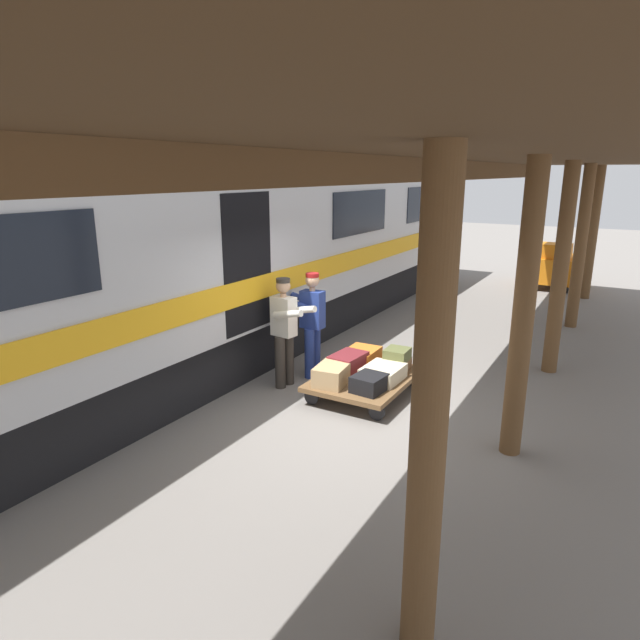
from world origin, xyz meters
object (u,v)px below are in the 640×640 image
(suitcase_black_hardshell, at_px, (369,383))
(porter_by_door, at_px, (285,329))
(suitcase_brown_leather, at_px, (396,365))
(porter_in_overalls, at_px, (311,321))
(suitcase_maroon_trunk, at_px, (348,364))
(baggage_tug, at_px, (553,266))
(suitcase_orange_carryall, at_px, (362,356))
(suitcase_olive_duffel, at_px, (397,354))
(suitcase_tan_vintage, at_px, (333,374))
(suitcase_cream_canvas, at_px, (383,373))
(luggage_cart, at_px, (365,379))
(train_car, at_px, (172,249))

(suitcase_black_hardshell, relative_size, porter_by_door, 0.27)
(suitcase_brown_leather, relative_size, porter_in_overalls, 0.30)
(suitcase_maroon_trunk, relative_size, baggage_tug, 0.35)
(suitcase_orange_carryall, height_order, suitcase_olive_duffel, suitcase_olive_duffel)
(suitcase_orange_carryall, xyz_separation_m, baggage_tug, (-1.57, -9.27, 0.21))
(suitcase_brown_leather, distance_m, suitcase_olive_duffel, 0.17)
(suitcase_maroon_trunk, height_order, baggage_tug, baggage_tug)
(baggage_tug, bearing_deg, suitcase_tan_vintage, 81.28)
(suitcase_tan_vintage, height_order, suitcase_olive_duffel, suitcase_olive_duffel)
(suitcase_brown_leather, relative_size, suitcase_orange_carryall, 0.89)
(suitcase_cream_canvas, xyz_separation_m, porter_by_door, (1.50, 0.30, 0.53))
(suitcase_cream_canvas, height_order, suitcase_brown_leather, suitcase_cream_canvas)
(luggage_cart, distance_m, suitcase_black_hardshell, 0.58)
(suitcase_brown_leather, xyz_separation_m, suitcase_maroon_trunk, (0.57, 0.47, 0.07))
(suitcase_cream_canvas, relative_size, porter_in_overalls, 0.37)
(suitcase_cream_canvas, bearing_deg, suitcase_olive_duffel, -92.05)
(train_car, relative_size, porter_by_door, 12.32)
(suitcase_cream_canvas, height_order, porter_by_door, porter_by_door)
(suitcase_cream_canvas, xyz_separation_m, baggage_tug, (-0.99, -9.75, 0.23))
(suitcase_cream_canvas, height_order, suitcase_olive_duffel, suitcase_olive_duffel)
(train_car, relative_size, suitcase_black_hardshell, 46.42)
(luggage_cart, relative_size, suitcase_maroon_trunk, 2.91)
(suitcase_brown_leather, distance_m, baggage_tug, 9.33)
(suitcase_cream_canvas, distance_m, suitcase_maroon_trunk, 0.57)
(suitcase_cream_canvas, height_order, suitcase_black_hardshell, suitcase_black_hardshell)
(suitcase_orange_carryall, bearing_deg, suitcase_black_hardshell, 121.10)
(train_car, height_order, suitcase_brown_leather, train_car)
(train_car, xyz_separation_m, suitcase_maroon_trunk, (-2.80, -0.67, -1.62))
(suitcase_brown_leather, bearing_deg, suitcase_cream_canvas, 90.00)
(suitcase_brown_leather, bearing_deg, porter_in_overalls, 7.67)
(suitcase_tan_vintage, height_order, porter_by_door, porter_by_door)
(suitcase_orange_carryall, xyz_separation_m, suitcase_olive_duffel, (-0.59, -0.01, 0.13))
(suitcase_cream_canvas, distance_m, suitcase_tan_vintage, 0.74)
(suitcase_tan_vintage, bearing_deg, suitcase_black_hardshell, 180.00)
(suitcase_maroon_trunk, xyz_separation_m, porter_in_overalls, (0.82, -0.29, 0.48))
(suitcase_brown_leather, height_order, suitcase_maroon_trunk, suitcase_maroon_trunk)
(suitcase_cream_canvas, distance_m, suitcase_brown_leather, 0.48)
(luggage_cart, xyz_separation_m, suitcase_black_hardshell, (-0.29, 0.47, 0.16))
(suitcase_cream_canvas, bearing_deg, train_car, 11.23)
(porter_by_door, relative_size, baggage_tug, 1.00)
(suitcase_brown_leather, xyz_separation_m, suitcase_tan_vintage, (0.57, 0.95, 0.06))
(suitcase_tan_vintage, xyz_separation_m, suitcase_olive_duffel, (-0.59, -0.96, 0.11))
(suitcase_orange_carryall, bearing_deg, suitcase_tan_vintage, 90.00)
(train_car, distance_m, porter_in_overalls, 2.48)
(luggage_cart, relative_size, suitcase_tan_vintage, 2.71)
(train_car, height_order, suitcase_maroon_trunk, train_car)
(suitcase_cream_canvas, relative_size, porter_by_door, 0.37)
(train_car, relative_size, suitcase_olive_duffel, 56.72)
(suitcase_brown_leather, height_order, porter_in_overalls, porter_in_overalls)
(luggage_cart, height_order, suitcase_cream_canvas, suitcase_cream_canvas)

